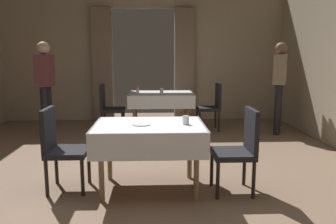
{
  "coord_description": "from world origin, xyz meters",
  "views": [
    {
      "loc": [
        0.22,
        -3.75,
        1.52
      ],
      "look_at": [
        0.39,
        0.25,
        0.84
      ],
      "focal_mm": 36.82,
      "sensor_mm": 36.0,
      "label": 1
    }
  ],
  "objects_px": {
    "chair_mid_right": "(240,147)",
    "person_waiter_by_doorway": "(279,80)",
    "flower_vase_far": "(137,89)",
    "glass_far_b": "(162,90)",
    "dining_table_mid": "(149,133)",
    "person_diner_standing_aside": "(45,82)",
    "chair_far_left": "(109,106)",
    "dining_table_far": "(161,98)",
    "plate_mid_b": "(141,124)",
    "chair_mid_left": "(60,145)",
    "glass_mid_a": "(186,120)",
    "chair_far_right": "(212,105)"
  },
  "relations": [
    {
      "from": "plate_mid_b",
      "to": "person_diner_standing_aside",
      "type": "distance_m",
      "value": 3.02
    },
    {
      "from": "flower_vase_far",
      "to": "glass_far_b",
      "type": "xyz_separation_m",
      "value": [
        0.47,
        0.03,
        -0.04
      ]
    },
    {
      "from": "plate_mid_b",
      "to": "flower_vase_far",
      "type": "relative_size",
      "value": 1.23
    },
    {
      "from": "glass_far_b",
      "to": "person_waiter_by_doorway",
      "type": "relative_size",
      "value": 0.06
    },
    {
      "from": "chair_far_left",
      "to": "flower_vase_far",
      "type": "relative_size",
      "value": 5.61
    },
    {
      "from": "plate_mid_b",
      "to": "person_diner_standing_aside",
      "type": "bearing_deg",
      "value": 125.89
    },
    {
      "from": "chair_far_left",
      "to": "person_waiter_by_doorway",
      "type": "xyz_separation_m",
      "value": [
        3.23,
        -0.3,
        0.51
      ]
    },
    {
      "from": "chair_mid_left",
      "to": "glass_mid_a",
      "type": "height_order",
      "value": "chair_mid_left"
    },
    {
      "from": "chair_mid_right",
      "to": "chair_mid_left",
      "type": "bearing_deg",
      "value": 175.74
    },
    {
      "from": "chair_mid_left",
      "to": "chair_far_left",
      "type": "height_order",
      "value": "same"
    },
    {
      "from": "chair_far_left",
      "to": "dining_table_mid",
      "type": "bearing_deg",
      "value": -74.36
    },
    {
      "from": "chair_far_right",
      "to": "dining_table_mid",
      "type": "bearing_deg",
      "value": -111.99
    },
    {
      "from": "chair_far_left",
      "to": "flower_vase_far",
      "type": "height_order",
      "value": "chair_far_left"
    },
    {
      "from": "chair_mid_left",
      "to": "glass_far_b",
      "type": "height_order",
      "value": "chair_mid_left"
    },
    {
      "from": "flower_vase_far",
      "to": "glass_far_b",
      "type": "bearing_deg",
      "value": 3.55
    },
    {
      "from": "glass_far_b",
      "to": "person_diner_standing_aside",
      "type": "distance_m",
      "value": 2.15
    },
    {
      "from": "chair_far_left",
      "to": "plate_mid_b",
      "type": "distance_m",
      "value": 3.07
    },
    {
      "from": "chair_mid_right",
      "to": "plate_mid_b",
      "type": "bearing_deg",
      "value": 175.54
    },
    {
      "from": "glass_mid_a",
      "to": "person_waiter_by_doorway",
      "type": "bearing_deg",
      "value": 53.02
    },
    {
      "from": "chair_mid_right",
      "to": "person_waiter_by_doorway",
      "type": "height_order",
      "value": "person_waiter_by_doorway"
    },
    {
      "from": "dining_table_mid",
      "to": "plate_mid_b",
      "type": "distance_m",
      "value": 0.14
    },
    {
      "from": "dining_table_mid",
      "to": "plate_mid_b",
      "type": "bearing_deg",
      "value": -157.36
    },
    {
      "from": "chair_far_left",
      "to": "glass_far_b",
      "type": "relative_size",
      "value": 8.88
    },
    {
      "from": "chair_mid_left",
      "to": "flower_vase_far",
      "type": "distance_m",
      "value": 3.04
    },
    {
      "from": "dining_table_far",
      "to": "person_diner_standing_aside",
      "type": "height_order",
      "value": "person_diner_standing_aside"
    },
    {
      "from": "dining_table_far",
      "to": "chair_far_right",
      "type": "xyz_separation_m",
      "value": [
        1.02,
        -0.04,
        -0.14
      ]
    },
    {
      "from": "dining_table_far",
      "to": "chair_far_right",
      "type": "relative_size",
      "value": 1.36
    },
    {
      "from": "plate_mid_b",
      "to": "person_waiter_by_doorway",
      "type": "bearing_deg",
      "value": 46.99
    },
    {
      "from": "chair_far_right",
      "to": "plate_mid_b",
      "type": "bearing_deg",
      "value": -113.11
    },
    {
      "from": "plate_mid_b",
      "to": "glass_mid_a",
      "type": "bearing_deg",
      "value": 0.75
    },
    {
      "from": "glass_mid_a",
      "to": "person_waiter_by_doorway",
      "type": "distance_m",
      "value": 3.34
    },
    {
      "from": "plate_mid_b",
      "to": "person_diner_standing_aside",
      "type": "relative_size",
      "value": 0.12
    },
    {
      "from": "chair_far_right",
      "to": "glass_mid_a",
      "type": "height_order",
      "value": "chair_far_right"
    },
    {
      "from": "dining_table_far",
      "to": "dining_table_mid",
      "type": "bearing_deg",
      "value": -93.68
    },
    {
      "from": "chair_far_left",
      "to": "flower_vase_far",
      "type": "xyz_separation_m",
      "value": [
        0.56,
        0.02,
        0.32
      ]
    },
    {
      "from": "chair_mid_right",
      "to": "glass_mid_a",
      "type": "height_order",
      "value": "chair_mid_right"
    },
    {
      "from": "chair_mid_right",
      "to": "person_waiter_by_doorway",
      "type": "bearing_deg",
      "value": 62.76
    },
    {
      "from": "dining_table_mid",
      "to": "person_diner_standing_aside",
      "type": "bearing_deg",
      "value": 127.56
    },
    {
      "from": "person_waiter_by_doorway",
      "to": "person_diner_standing_aside",
      "type": "relative_size",
      "value": 1.0
    },
    {
      "from": "person_waiter_by_doorway",
      "to": "glass_mid_a",
      "type": "bearing_deg",
      "value": -126.98
    },
    {
      "from": "chair_mid_right",
      "to": "glass_far_b",
      "type": "xyz_separation_m",
      "value": [
        -0.78,
        3.11,
        0.29
      ]
    },
    {
      "from": "dining_table_mid",
      "to": "person_diner_standing_aside",
      "type": "relative_size",
      "value": 0.7
    },
    {
      "from": "chair_far_right",
      "to": "person_diner_standing_aside",
      "type": "bearing_deg",
      "value": -168.84
    },
    {
      "from": "dining_table_far",
      "to": "person_waiter_by_doorway",
      "type": "distance_m",
      "value": 2.28
    },
    {
      "from": "chair_mid_left",
      "to": "glass_far_b",
      "type": "xyz_separation_m",
      "value": [
        1.2,
        2.96,
        0.29
      ]
    },
    {
      "from": "chair_mid_right",
      "to": "chair_far_right",
      "type": "distance_m",
      "value": 3.13
    },
    {
      "from": "chair_mid_left",
      "to": "person_diner_standing_aside",
      "type": "distance_m",
      "value": 2.57
    },
    {
      "from": "chair_mid_right",
      "to": "person_waiter_by_doorway",
      "type": "xyz_separation_m",
      "value": [
        1.42,
        2.75,
        0.51
      ]
    },
    {
      "from": "chair_mid_right",
      "to": "glass_far_b",
      "type": "height_order",
      "value": "chair_mid_right"
    },
    {
      "from": "chair_far_right",
      "to": "plate_mid_b",
      "type": "height_order",
      "value": "chair_far_right"
    }
  ]
}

